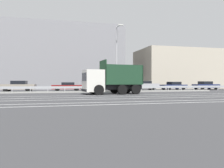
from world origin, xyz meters
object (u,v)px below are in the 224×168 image
object	(u,v)px
parked_car_4	(143,85)
parked_car_6	(206,85)
parked_car_2	(67,86)
dump_truck	(105,82)
street_lamp_1	(117,56)
median_road_sign	(126,82)
parked_car_1	(18,86)
parked_car_5	(173,86)
parked_car_3	(102,86)

from	to	relation	value
parked_car_4	parked_car_6	size ratio (longest dim) A/B	1.07
parked_car_2	dump_truck	bearing A→B (deg)	-158.11
street_lamp_1	parked_car_6	world-z (taller)	street_lamp_1
median_road_sign	parked_car_4	bearing A→B (deg)	49.35
median_road_sign	parked_car_6	xyz separation A→B (m)	(15.97, 5.00, -0.53)
parked_car_4	parked_car_2	bearing A→B (deg)	94.77
street_lamp_1	parked_car_6	size ratio (longest dim) A/B	1.85
street_lamp_1	parked_car_1	xyz separation A→B (m)	(-12.81, 4.97, -3.99)
parked_car_1	parked_car_6	bearing A→B (deg)	-85.41
parked_car_2	parked_car_5	bearing A→B (deg)	-87.88
parked_car_3	parked_car_4	world-z (taller)	parked_car_4
parked_car_3	street_lamp_1	bearing A→B (deg)	8.28
street_lamp_1	parked_car_4	size ratio (longest dim) A/B	1.74
median_road_sign	parked_car_3	distance (m)	5.78
parked_car_3	dump_truck	bearing A→B (deg)	-9.94
parked_car_5	parked_car_4	bearing A→B (deg)	86.14
parked_car_6	parked_car_3	bearing A→B (deg)	-94.70
street_lamp_1	parked_car_6	distance (m)	18.52
street_lamp_1	parked_car_3	xyz separation A→B (m)	(-0.87, 5.49, -4.08)
parked_car_3	parked_car_4	bearing A→B (deg)	89.37
parked_car_6	parked_car_2	bearing A→B (deg)	-93.10
median_road_sign	parked_car_1	world-z (taller)	median_road_sign
dump_truck	parked_car_3	xyz separation A→B (m)	(1.62, 10.00, -0.67)
dump_truck	parked_car_6	bearing A→B (deg)	-69.11
parked_car_1	parked_car_4	size ratio (longest dim) A/B	0.95
street_lamp_1	parked_car_1	bearing A→B (deg)	158.81
parked_car_1	parked_car_6	xyz separation A→B (m)	(30.14, 0.21, -0.03)
median_road_sign	parked_car_4	xyz separation A→B (m)	(4.56, 5.32, -0.50)
parked_car_1	parked_car_2	size ratio (longest dim) A/B	1.09
median_road_sign	parked_car_1	xyz separation A→B (m)	(-14.16, 4.78, -0.50)
parked_car_5	median_road_sign	bearing A→B (deg)	114.83
parked_car_2	parked_car_3	xyz separation A→B (m)	(5.32, 0.57, -0.00)
median_road_sign	parked_car_5	world-z (taller)	median_road_sign
dump_truck	median_road_sign	world-z (taller)	dump_truck
parked_car_3	parked_car_5	world-z (taller)	parked_car_5
street_lamp_1	parked_car_6	xyz separation A→B (m)	(17.32, 5.18, -4.02)
median_road_sign	parked_car_5	distance (m)	11.22
parked_car_3	parked_car_6	size ratio (longest dim) A/B	0.92
parked_car_6	parked_car_4	bearing A→B (deg)	-95.34
median_road_sign	parked_car_6	size ratio (longest dim) A/B	0.50
street_lamp_1	parked_car_4	distance (m)	9.01
parked_car_2	parked_car_6	bearing A→B (deg)	-88.89
dump_truck	parked_car_4	distance (m)	13.08
parked_car_2	parked_car_5	world-z (taller)	parked_car_5
dump_truck	street_lamp_1	xyz separation A→B (m)	(2.49, 4.51, 3.42)
parked_car_1	street_lamp_1	bearing A→B (deg)	-107.01
dump_truck	parked_car_5	world-z (taller)	dump_truck
dump_truck	parked_car_2	world-z (taller)	dump_truck
parked_car_1	parked_car_2	bearing A→B (deg)	-86.25
parked_car_3	parked_car_5	distance (m)	12.13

